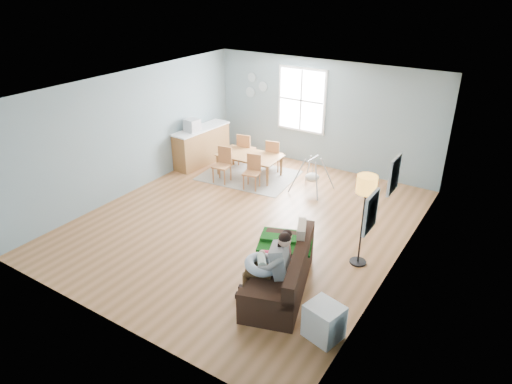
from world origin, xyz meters
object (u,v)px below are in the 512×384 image
Objects in this scene: sofa at (282,275)px; floor_lamp at (366,192)px; toddler at (281,247)px; counter at (202,145)px; dining_table at (249,166)px; chair_se at (253,170)px; monitor at (192,125)px; father at (271,264)px; chair_sw at (223,163)px; chair_nw at (245,148)px; chair_ne at (274,154)px; storage_cube at (323,321)px; baby_swing at (312,176)px.

floor_lamp reaches higher than sofa.
toddler reaches higher than counter.
chair_se is (0.44, -0.51, 0.17)m from dining_table.
sofa is at bearing -35.83° from monitor.
father is 4.52m from chair_sw.
chair_nw is 0.80m from chair_ne.
monitor is at bearing 144.76° from toddler.
storage_cube is 4.66m from baby_swing.
counter is at bearing 179.89° from baby_swing.
toddler is 5.44m from counter.
dining_table is at bearing 129.96° from sofa.
chair_sw reaches higher than sofa.
floor_lamp is at bearing -19.58° from monitor.
baby_swing is at bearing 17.13° from chair_sw.
father is at bearing -52.18° from chair_nw.
chair_ne is at bearing 16.17° from counter.
monitor is at bearing 141.48° from father.
baby_swing is (-1.08, 3.35, -0.29)m from toddler.
counter is (-5.39, 4.11, 0.23)m from storage_cube.
chair_ne is at bearing 140.72° from floor_lamp.
monitor is at bearing 144.99° from storage_cube.
sofa is 4.34m from chair_sw.
toddler reaches higher than storage_cube.
chair_sw is 0.99× the size of baby_swing.
floor_lamp reaches higher than counter.
chair_nw is at bearing 167.82° from baby_swing.
chair_nw is 1.01× the size of baby_swing.
dining_table is at bearing -48.62° from chair_nw.
floor_lamp reaches higher than chair_se.
chair_ne reaches higher than storage_cube.
sofa is at bearing -119.34° from floor_lamp.
counter is 4.73× the size of monitor.
monitor is at bearing -174.31° from baby_swing.
toddler is 0.96× the size of chair_ne.
father is 5.40m from chair_nw.
baby_swing is at bearing 107.11° from father.
counter is (-1.15, 0.64, 0.01)m from chair_sw.
floor_lamp is 5.66m from counter.
storage_cube is at bearing -34.11° from toddler.
dining_table is at bearing 127.31° from father.
toddler reaches higher than chair_se.
monitor is (-1.87, -0.86, 0.66)m from chair_ne.
storage_cube is 0.36× the size of dining_table.
father is 3.99m from baby_swing.
chair_nw is at bearing 130.14° from sofa.
counter reaches higher than chair_se.
chair_ne is at bearing 122.17° from sofa.
father reaches higher than dining_table.
floor_lamp is 2.06× the size of chair_se.
chair_ne is 2.16m from monitor.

